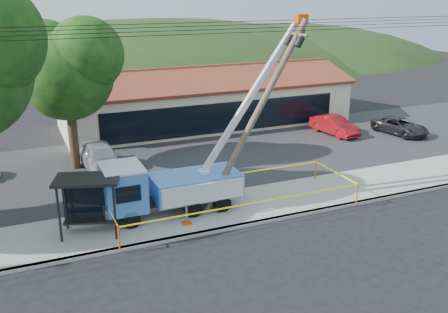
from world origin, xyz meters
TOP-DOWN VIEW (x-y plane):
  - ground at (0.00, 0.00)m, footprint 120.00×120.00m
  - curb at (0.00, 2.10)m, footprint 60.00×0.25m
  - sidewalk at (0.00, 4.00)m, footprint 60.00×4.00m
  - parking_lot at (0.00, 12.00)m, footprint 60.00×12.00m
  - strip_mall at (4.00, 19.98)m, footprint 22.50×8.53m
  - tree_lot at (-7.00, 13.00)m, footprint 6.30×5.60m
  - hill_center at (10.00, 55.00)m, footprint 89.60×64.00m
  - hill_east at (30.00, 55.00)m, footprint 72.80×52.00m
  - utility_truck at (-3.72, 4.68)m, footprint 10.15×3.53m
  - leaning_pole at (0.68, 4.08)m, footprint 5.31×1.71m
  - bus_shelter at (-7.48, 3.99)m, footprint 3.06×2.39m
  - caution_tape at (-0.84, 3.72)m, footprint 11.82×3.77m
  - car_silver at (-5.68, 11.87)m, footprint 2.12×4.92m
  - car_red at (11.52, 13.04)m, footprint 2.02×4.25m
  - car_dark at (16.00, 11.17)m, footprint 2.65×4.56m

SIDE VIEW (x-z plane):
  - ground at x=0.00m, z-range 0.00..0.00m
  - hill_center at x=10.00m, z-range -16.00..16.00m
  - hill_east at x=30.00m, z-range -13.00..13.00m
  - car_silver at x=-5.68m, z-range -0.83..0.83m
  - car_red at x=11.52m, z-range -0.67..0.67m
  - car_dark at x=16.00m, z-range -0.60..0.60m
  - parking_lot at x=0.00m, z-range 0.00..0.10m
  - curb at x=0.00m, z-range 0.00..0.15m
  - sidewalk at x=0.00m, z-range 0.00..0.15m
  - caution_tape at x=-0.84m, z-range 0.42..1.50m
  - utility_truck at x=-3.72m, z-range -2.92..6.10m
  - strip_mall at x=4.00m, z-range -0.46..4.22m
  - bus_shelter at x=-7.48m, z-range 0.76..3.35m
  - leaning_pole at x=0.68m, z-range 0.51..9.44m
  - tree_lot at x=-7.00m, z-range 1.74..10.68m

